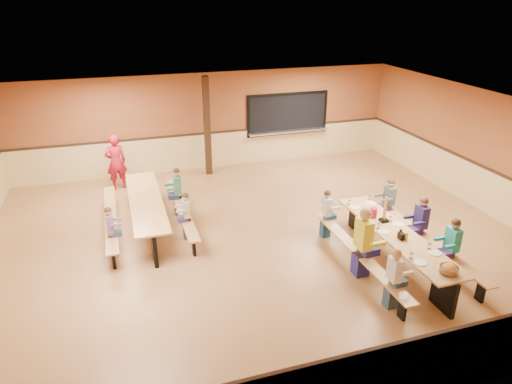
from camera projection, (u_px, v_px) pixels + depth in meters
name	position (u px, v px, depth m)	size (l,w,h in m)	color
ground	(258.00, 239.00, 10.48)	(12.00, 12.00, 0.00)	#926037
room_envelope	(258.00, 212.00, 10.20)	(12.04, 10.04, 3.02)	brown
kitchen_pass_through	(288.00, 116.00, 14.93)	(2.78, 0.28, 1.38)	black
structural_post	(207.00, 127.00, 13.66)	(0.18, 0.18, 3.00)	black
cafeteria_table_main	(395.00, 242.00, 9.30)	(1.91, 3.70, 0.74)	#BC844B
cafeteria_table_second	(147.00, 208.00, 10.76)	(1.91, 3.70, 0.74)	#BC844B
seated_child_white_left	(393.00, 279.00, 8.00)	(0.35, 0.28, 1.16)	silver
seated_adult_yellow	(363.00, 242.00, 8.90)	(0.48, 0.39, 1.44)	yellow
seated_child_grey_left	(326.00, 214.00, 10.37)	(0.33, 0.27, 1.13)	silver
seated_child_teal_right	(451.00, 248.00, 8.92)	(0.38, 0.31, 1.23)	teal
seated_child_navy_right	(420.00, 224.00, 9.78)	(0.39, 0.32, 1.26)	navy
seated_child_char_right	(389.00, 203.00, 10.85)	(0.36, 0.30, 1.20)	#4D5558
seated_child_purple_sec	(111.00, 232.00, 9.64)	(0.32, 0.26, 1.11)	slate
seated_child_green_sec	(178.00, 192.00, 11.43)	(0.37, 0.31, 1.22)	#387057
seated_child_tan_sec	(187.00, 216.00, 10.31)	(0.32, 0.26, 1.10)	#ACAB8A
standing_woman	(116.00, 162.00, 12.86)	(0.59, 0.38, 1.61)	#AF1427
punch_pitcher	(373.00, 213.00, 9.79)	(0.16, 0.16, 0.22)	red
chip_bowl	(449.00, 269.00, 7.87)	(0.32, 0.32, 0.15)	#F5A326
napkin_dispenser	(401.00, 236.00, 8.96)	(0.10, 0.14, 0.13)	black
condiment_mustard	(407.00, 236.00, 8.91)	(0.06, 0.06, 0.17)	yellow
condiment_ketchup	(400.00, 233.00, 9.04)	(0.06, 0.06, 0.17)	#B2140F
table_paddle	(384.00, 216.00, 9.61)	(0.16, 0.16, 0.56)	black
place_settings	(397.00, 230.00, 9.19)	(0.65, 3.30, 0.11)	beige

